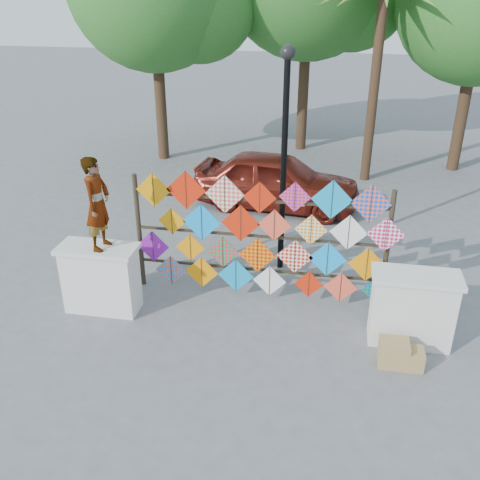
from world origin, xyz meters
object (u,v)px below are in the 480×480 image
at_px(kite_rack, 263,239).
at_px(lamppost, 285,142).
at_px(vendor_woman, 97,204).
at_px(sedan, 277,181).

relative_size(kite_rack, lamppost, 1.10).
distance_m(vendor_woman, lamppost, 3.68).
relative_size(vendor_woman, lamppost, 0.37).
distance_m(sedan, lamppost, 3.87).
bearing_deg(sedan, lamppost, -165.08).
height_order(vendor_woman, lamppost, lamppost).
relative_size(kite_rack, sedan, 1.13).
distance_m(kite_rack, lamppost, 1.94).
distance_m(kite_rack, sedan, 4.61).
height_order(sedan, lamppost, lamppost).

